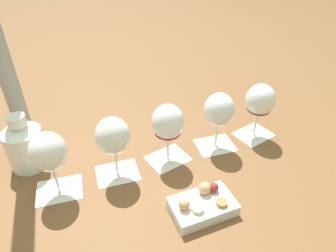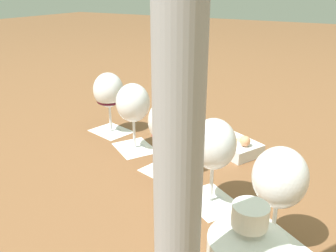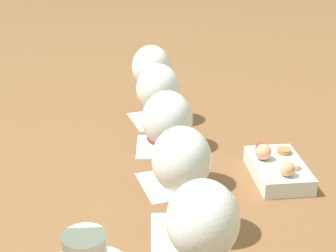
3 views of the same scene
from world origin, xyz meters
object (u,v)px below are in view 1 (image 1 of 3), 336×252
wine_glass_0 (49,154)px  wine_glass_4 (260,102)px  wine_glass_3 (219,112)px  ceramic_vase (25,145)px  snack_dish (202,205)px  wine_glass_1 (113,138)px  wine_glass_2 (167,124)px

wine_glass_0 → wine_glass_4: size_ratio=1.00×
wine_glass_3 → ceramic_vase: (-0.44, 0.36, -0.05)m
wine_glass_3 → wine_glass_4: size_ratio=1.00×
ceramic_vase → snack_dish: bearing=-67.8°
wine_glass_1 → snack_dish: wine_glass_1 is taller
wine_glass_0 → ceramic_vase: bearing=89.0°
wine_glass_4 → ceramic_vase: wine_glass_4 is taller
wine_glass_0 → wine_glass_4: same height
wine_glass_1 → wine_glass_4: (0.43, -0.20, 0.00)m
wine_glass_3 → snack_dish: (-0.24, -0.12, -0.11)m
wine_glass_2 → wine_glass_3: same height
wine_glass_2 → snack_dish: 0.24m
wine_glass_1 → snack_dish: size_ratio=1.01×
wine_glass_1 → wine_glass_0: bearing=155.4°
wine_glass_1 → wine_glass_2: 0.16m
wine_glass_1 → snack_dish: 0.29m
wine_glass_3 → ceramic_vase: size_ratio=1.09×
wine_glass_0 → ceramic_vase: 0.16m
wine_glass_3 → wine_glass_0: bearing=155.0°
ceramic_vase → wine_glass_0: bearing=-91.0°
wine_glass_0 → snack_dish: wine_glass_0 is taller
wine_glass_0 → wine_glass_4: 0.63m
wine_glass_0 → wine_glass_1: (0.15, -0.07, 0.00)m
wine_glass_4 → wine_glass_0: bearing=154.9°
snack_dish → wine_glass_1: bearing=101.5°
wine_glass_0 → ceramic_vase: (0.00, 0.15, -0.05)m
wine_glass_1 → ceramic_vase: wine_glass_1 is taller
wine_glass_0 → wine_glass_4: bearing=-25.1°
wine_glass_1 → snack_dish: (0.05, -0.26, -0.11)m
wine_glass_2 → wine_glass_1: bearing=156.0°
wine_glass_3 → wine_glass_4: (0.13, -0.06, 0.00)m
wine_glass_0 → wine_glass_2: size_ratio=1.00×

